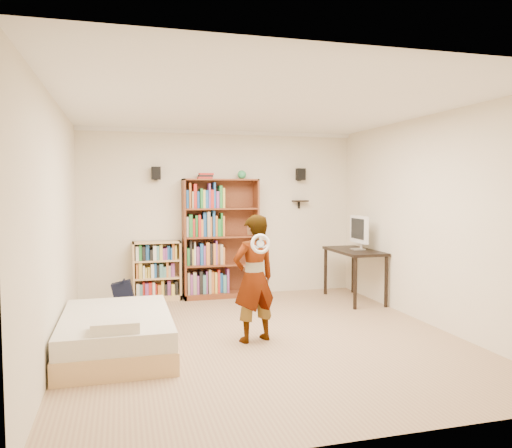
{
  "coord_description": "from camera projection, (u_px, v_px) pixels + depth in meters",
  "views": [
    {
      "loc": [
        -1.58,
        -5.55,
        1.75
      ],
      "look_at": [
        0.08,
        0.6,
        1.3
      ],
      "focal_mm": 35.0,
      "sensor_mm": 36.0,
      "label": 1
    }
  ],
  "objects": [
    {
      "name": "daybed",
      "position": [
        116.0,
        328.0,
        5.34
      ],
      "size": [
        1.15,
        1.76,
        0.52
      ],
      "primitive_type": null,
      "color": "beige",
      "rests_on": "ground"
    },
    {
      "name": "computer_desk",
      "position": [
        354.0,
        275.0,
        7.84
      ],
      "size": [
        0.59,
        1.18,
        0.8
      ],
      "primitive_type": null,
      "color": "black",
      "rests_on": "ground"
    },
    {
      "name": "crown_molding",
      "position": [
        263.0,
        109.0,
        5.7
      ],
      "size": [
        4.5,
        5.0,
        0.06
      ],
      "color": "white",
      "rests_on": "room_shell"
    },
    {
      "name": "imac",
      "position": [
        358.0,
        233.0,
        7.8
      ],
      "size": [
        0.19,
        0.54,
        0.53
      ],
      "primitive_type": null,
      "rotation": [
        0.0,
        0.0,
        -0.16
      ],
      "color": "white",
      "rests_on": "computer_desk"
    },
    {
      "name": "room_shell",
      "position": [
        263.0,
        188.0,
        5.76
      ],
      "size": [
        4.52,
        5.02,
        2.71
      ],
      "color": "silver",
      "rests_on": "ground"
    },
    {
      "name": "person",
      "position": [
        254.0,
        278.0,
        5.71
      ],
      "size": [
        0.61,
        0.49,
        1.46
      ],
      "primitive_type": "imported",
      "rotation": [
        0.0,
        0.0,
        3.43
      ],
      "color": "black",
      "rests_on": "ground"
    },
    {
      "name": "low_bookshelf",
      "position": [
        157.0,
        271.0,
        7.85
      ],
      "size": [
        0.75,
        0.28,
        0.93
      ],
      "primitive_type": null,
      "color": "tan",
      "rests_on": "ground"
    },
    {
      "name": "ground",
      "position": [
        263.0,
        338.0,
        5.88
      ],
      "size": [
        4.5,
        5.0,
        0.01
      ],
      "primitive_type": "cube",
      "color": "tan",
      "rests_on": "ground"
    },
    {
      "name": "wall_shelf",
      "position": [
        300.0,
        201.0,
        8.45
      ],
      "size": [
        0.25,
        0.16,
        0.02
      ],
      "primitive_type": "cube",
      "color": "black",
      "rests_on": "room_shell"
    },
    {
      "name": "navy_bag",
      "position": [
        124.0,
        294.0,
        7.31
      ],
      "size": [
        0.33,
        0.23,
        0.42
      ],
      "primitive_type": null,
      "rotation": [
        0.0,
        0.0,
        -0.09
      ],
      "color": "black",
      "rests_on": "ground"
    },
    {
      "name": "wii_wheel",
      "position": [
        260.0,
        244.0,
        5.41
      ],
      "size": [
        0.22,
        0.08,
        0.22
      ],
      "primitive_type": "torus",
      "rotation": [
        1.36,
        0.0,
        0.0
      ],
      "color": "white",
      "rests_on": "person"
    },
    {
      "name": "tall_bookshelf",
      "position": [
        221.0,
        238.0,
        8.04
      ],
      "size": [
        1.21,
        0.35,
        1.91
      ],
      "primitive_type": null,
      "color": "brown",
      "rests_on": "ground"
    },
    {
      "name": "speaker_left",
      "position": [
        156.0,
        173.0,
        7.78
      ],
      "size": [
        0.14,
        0.12,
        0.2
      ],
      "primitive_type": "cube",
      "color": "black",
      "rests_on": "room_shell"
    },
    {
      "name": "speaker_right",
      "position": [
        301.0,
        174.0,
        8.41
      ],
      "size": [
        0.14,
        0.12,
        0.2
      ],
      "primitive_type": "cube",
      "color": "black",
      "rests_on": "room_shell"
    }
  ]
}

